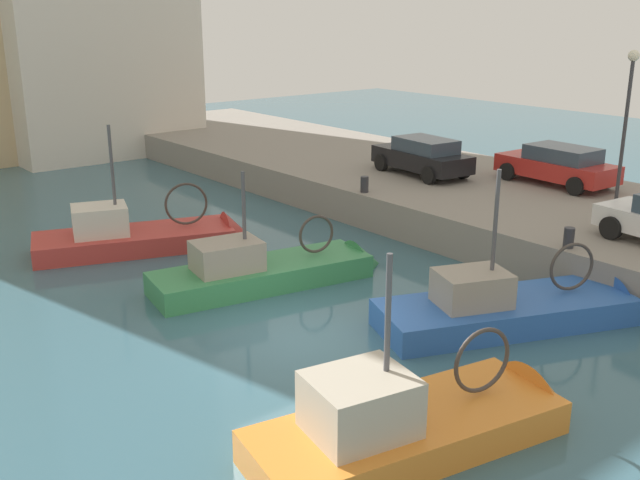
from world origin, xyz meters
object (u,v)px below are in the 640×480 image
parked_car_black (422,156)px  fishing_boat_red (148,244)px  mooring_bollard_mid (569,238)px  quay_streetlamp (628,101)px  fishing_boat_green (274,279)px  mooring_bollard_north (364,184)px  fishing_boat_orange (424,434)px  fishing_boat_blue (520,318)px  parked_car_red (558,165)px

parked_car_black → fishing_boat_red: bearing=170.9°
fishing_boat_red → parked_car_black: bearing=-9.1°
mooring_bollard_mid → quay_streetlamp: quay_streetlamp is taller
fishing_boat_green → quay_streetlamp: (11.42, -3.46, 4.33)m
fishing_boat_green → mooring_bollard_north: (5.77, 2.65, 1.35)m
fishing_boat_orange → parked_car_black: fishing_boat_orange is taller
fishing_boat_blue → quay_streetlamp: size_ratio=1.49×
fishing_boat_red → mooring_bollard_north: size_ratio=12.91×
fishing_boat_red → quay_streetlamp: bearing=-33.9°
parked_car_black → mooring_bollard_mid: size_ratio=7.74×
fishing_boat_green → parked_car_black: bearing=19.7°
fishing_boat_orange → quay_streetlamp: bearing=18.2°
fishing_boat_green → parked_car_red: fishing_boat_green is taller
fishing_boat_blue → mooring_bollard_north: bearing=72.4°
parked_car_red → mooring_bollard_mid: bearing=-143.7°
mooring_bollard_mid → parked_car_black: bearing=67.5°
fishing_boat_green → mooring_bollard_mid: (5.77, -5.35, 1.35)m
parked_car_red → fishing_boat_red: bearing=155.9°
fishing_boat_orange → parked_car_red: fishing_boat_orange is taller
fishing_boat_blue → fishing_boat_green: size_ratio=1.02×
fishing_boat_green → mooring_bollard_north: fishing_boat_green is taller
fishing_boat_blue → fishing_boat_red: fishing_boat_red is taller
fishing_boat_red → mooring_bollard_mid: 12.62m
fishing_boat_blue → fishing_boat_green: (-3.04, 5.93, 0.01)m
fishing_boat_orange → mooring_bollard_mid: 8.82m
fishing_boat_orange → fishing_boat_blue: bearing=20.7°
fishing_boat_green → parked_car_black: 10.11m
fishing_boat_red → parked_car_black: fishing_boat_red is taller
fishing_boat_blue → fishing_boat_green: fishing_boat_blue is taller
fishing_boat_green → parked_car_black: (9.37, 3.36, 1.80)m
fishing_boat_red → mooring_bollard_north: bearing=-18.9°
fishing_boat_orange → parked_car_red: bearing=26.5°
fishing_boat_green → fishing_boat_blue: bearing=-62.8°
fishing_boat_blue → parked_car_red: fishing_boat_blue is taller
fishing_boat_orange → mooring_bollard_north: fishing_boat_orange is taller
fishing_boat_orange → quay_streetlamp: 15.30m
fishing_boat_blue → fishing_boat_red: size_ratio=1.01×
fishing_boat_red → parked_car_red: (13.18, -5.89, 1.79)m
parked_car_red → mooring_bollard_north: (-6.15, 3.48, -0.45)m
parked_car_red → mooring_bollard_north: 7.09m
fishing_boat_red → mooring_bollard_north: 7.54m
fishing_boat_green → quay_streetlamp: bearing=-16.8°
fishing_boat_blue → parked_car_black: size_ratio=1.69×
fishing_boat_red → parked_car_red: 14.54m
fishing_boat_blue → mooring_bollard_mid: size_ratio=13.09×
parked_car_red → mooring_bollard_mid: (-6.15, -4.52, -0.45)m
parked_car_black → fishing_boat_blue: bearing=-124.3°
fishing_boat_green → parked_car_black: size_ratio=1.65×
fishing_boat_red → mooring_bollard_mid: fishing_boat_red is taller
mooring_bollard_north → fishing_boat_orange: bearing=-127.8°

